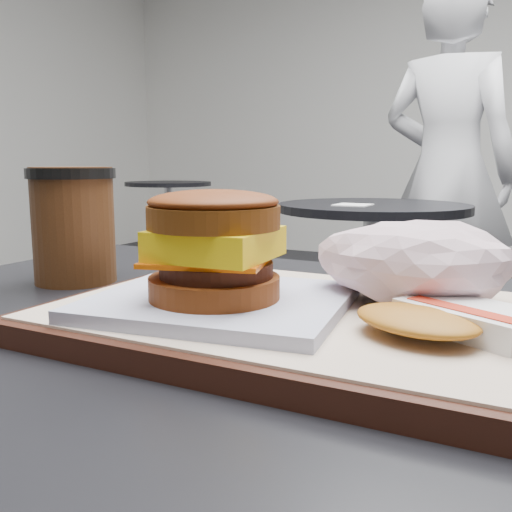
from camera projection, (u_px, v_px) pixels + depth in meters
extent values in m
cube|color=black|center=(237.00, 343.00, 0.49)|extent=(0.80, 0.60, 0.04)
cube|color=black|center=(295.00, 319.00, 0.45)|extent=(0.38, 0.28, 0.02)
cube|color=beige|center=(295.00, 307.00, 0.45)|extent=(0.36, 0.26, 0.00)
cube|color=silver|center=(221.00, 301.00, 0.45)|extent=(0.21, 0.19, 0.01)
cylinder|color=#6E320F|center=(214.00, 287.00, 0.43)|extent=(0.11, 0.11, 0.02)
cylinder|color=black|center=(216.00, 269.00, 0.43)|extent=(0.10, 0.10, 0.01)
cube|color=#D75407|center=(211.00, 259.00, 0.43)|extent=(0.11, 0.11, 0.00)
cube|color=yellow|center=(216.00, 243.00, 0.43)|extent=(0.09, 0.09, 0.02)
cylinder|color=brown|center=(214.00, 217.00, 0.43)|extent=(0.11, 0.11, 0.02)
ellipsoid|color=maroon|center=(213.00, 202.00, 0.42)|extent=(0.11, 0.11, 0.02)
cube|color=white|center=(471.00, 319.00, 0.38)|extent=(0.11, 0.09, 0.02)
cube|color=red|center=(469.00, 310.00, 0.37)|extent=(0.09, 0.05, 0.00)
ellipsoid|color=#B8731D|center=(417.00, 320.00, 0.37)|extent=(0.10, 0.09, 0.01)
cylinder|color=#40210F|center=(74.00, 225.00, 0.63)|extent=(0.09, 0.09, 0.13)
cylinder|color=black|center=(71.00, 173.00, 0.62)|extent=(0.10, 0.10, 0.01)
cylinder|color=black|center=(367.00, 394.00, 2.21)|extent=(0.44, 0.44, 0.02)
cylinder|color=#A5A5AA|center=(370.00, 304.00, 2.15)|extent=(0.07, 0.07, 0.70)
cylinder|color=black|center=(373.00, 208.00, 2.09)|extent=(0.70, 0.70, 0.03)
cube|color=white|center=(353.00, 205.00, 2.01)|extent=(0.12, 0.12, 0.00)
imported|color=silver|center=(447.00, 173.00, 2.58)|extent=(0.69, 0.53, 1.70)
cylinder|color=black|center=(171.00, 276.00, 4.50)|extent=(0.40, 0.40, 0.02)
cylinder|color=#A5A5AA|center=(169.00, 231.00, 4.44)|extent=(0.06, 0.06, 0.70)
cylinder|color=black|center=(168.00, 184.00, 4.38)|extent=(0.66, 0.66, 0.03)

